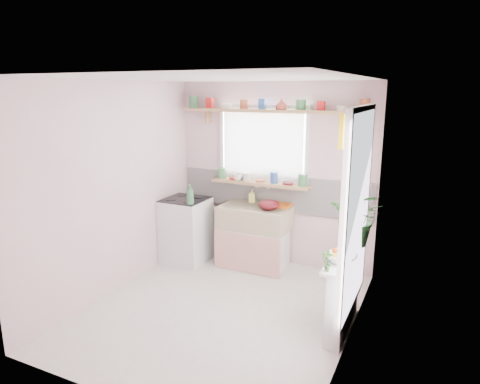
% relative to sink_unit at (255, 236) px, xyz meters
% --- Properties ---
extents(room, '(3.20, 3.20, 3.20)m').
position_rel_sink_unit_xyz_m(room, '(0.81, -0.43, 0.94)').
color(room, white).
rests_on(room, ground).
extents(sink_unit, '(0.95, 0.65, 1.11)m').
position_rel_sink_unit_xyz_m(sink_unit, '(0.00, 0.00, 0.00)').
color(sink_unit, white).
rests_on(sink_unit, ground).
extents(cooker, '(0.58, 0.58, 0.93)m').
position_rel_sink_unit_xyz_m(cooker, '(-0.95, -0.24, 0.03)').
color(cooker, white).
rests_on(cooker, ground).
extents(radiator_ledge, '(0.22, 0.95, 0.78)m').
position_rel_sink_unit_xyz_m(radiator_ledge, '(1.45, -1.09, -0.03)').
color(radiator_ledge, white).
rests_on(radiator_ledge, ground).
extents(windowsill, '(1.40, 0.22, 0.04)m').
position_rel_sink_unit_xyz_m(windowsill, '(-0.00, 0.19, 0.71)').
color(windowsill, tan).
rests_on(windowsill, room).
extents(pine_shelf, '(2.52, 0.24, 0.04)m').
position_rel_sink_unit_xyz_m(pine_shelf, '(0.15, 0.18, 1.69)').
color(pine_shelf, tan).
rests_on(pine_shelf, room).
extents(shelf_crockery, '(2.47, 0.11, 0.12)m').
position_rel_sink_unit_xyz_m(shelf_crockery, '(0.13, 0.18, 1.76)').
color(shelf_crockery, '#3F7F4C').
rests_on(shelf_crockery, pine_shelf).
extents(sill_crockery, '(1.35, 0.11, 0.12)m').
position_rel_sink_unit_xyz_m(sill_crockery, '(-0.02, 0.19, 0.78)').
color(sill_crockery, '#3F7F4C').
rests_on(sill_crockery, windowsill).
extents(dish_tray, '(0.39, 0.29, 0.04)m').
position_rel_sink_unit_xyz_m(dish_tray, '(0.25, 0.21, 0.44)').
color(dish_tray, '#CF5C12').
rests_on(dish_tray, sink_unit).
extents(colander, '(0.35, 0.35, 0.13)m').
position_rel_sink_unit_xyz_m(colander, '(0.22, -0.03, 0.48)').
color(colander, '#520E16').
rests_on(colander, sink_unit).
extents(jade_plant, '(0.60, 0.53, 0.61)m').
position_rel_sink_unit_xyz_m(jade_plant, '(1.48, -0.69, 0.65)').
color(jade_plant, '#336B2A').
rests_on(jade_plant, radiator_ledge).
extents(fruit_bowl, '(0.34, 0.34, 0.07)m').
position_rel_sink_unit_xyz_m(fruit_bowl, '(1.43, -1.23, 0.38)').
color(fruit_bowl, silver).
rests_on(fruit_bowl, radiator_ledge).
extents(herb_pot, '(0.11, 0.08, 0.20)m').
position_rel_sink_unit_xyz_m(herb_pot, '(1.36, -1.49, 0.44)').
color(herb_pot, '#336428').
rests_on(herb_pot, radiator_ledge).
extents(soap_bottle_sink, '(0.11, 0.11, 0.19)m').
position_rel_sink_unit_xyz_m(soap_bottle_sink, '(-0.13, 0.21, 0.51)').
color(soap_bottle_sink, '#EEFA6F').
rests_on(soap_bottle_sink, sink_unit).
extents(sill_cup, '(0.15, 0.15, 0.10)m').
position_rel_sink_unit_xyz_m(sill_cup, '(-0.32, 0.13, 0.78)').
color(sill_cup, white).
rests_on(sill_cup, windowsill).
extents(sill_bowl, '(0.24, 0.24, 0.06)m').
position_rel_sink_unit_xyz_m(sill_bowl, '(-0.33, 0.22, 0.76)').
color(sill_bowl, '#2F599B').
rests_on(sill_bowl, windowsill).
extents(shelf_vase, '(0.15, 0.15, 0.14)m').
position_rel_sink_unit_xyz_m(shelf_vase, '(0.31, 0.12, 1.78)').
color(shelf_vase, '#B64738').
rests_on(shelf_vase, pine_shelf).
extents(cooker_bottle, '(0.11, 0.11, 0.27)m').
position_rel_sink_unit_xyz_m(cooker_bottle, '(-0.73, -0.46, 0.62)').
color(cooker_bottle, '#397347').
rests_on(cooker_bottle, cooker).
extents(fruit, '(0.20, 0.14, 0.10)m').
position_rel_sink_unit_xyz_m(fruit, '(1.43, -1.23, 0.44)').
color(fruit, '#FF5C15').
rests_on(fruit, fruit_bowl).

